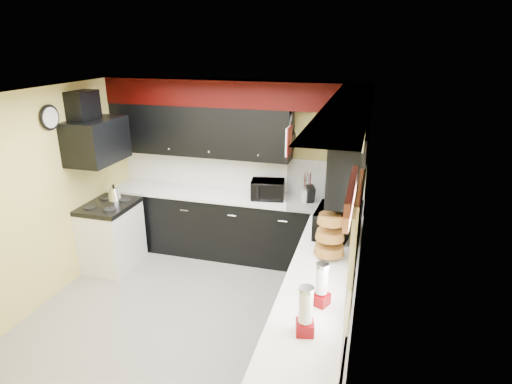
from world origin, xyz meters
TOP-DOWN VIEW (x-y plane):
  - ground at (0.00, 0.00)m, footprint 3.60×3.60m
  - wall_back at (0.00, 1.80)m, footprint 3.60×0.06m
  - wall_right at (1.80, 0.00)m, footprint 0.06×3.60m
  - wall_left at (-1.80, 0.00)m, footprint 0.06×3.60m
  - ceiling at (0.00, 0.00)m, footprint 3.60×3.60m
  - cab_back at (0.00, 1.50)m, footprint 3.60×0.60m
  - cab_right at (1.50, -0.30)m, footprint 0.60×3.00m
  - counter_back at (0.00, 1.50)m, footprint 3.62×0.64m
  - counter_right at (1.50, -0.30)m, footprint 0.64×3.02m
  - splash_back at (0.00, 1.79)m, footprint 3.60×0.02m
  - splash_right at (1.79, 0.00)m, footprint 0.02×3.60m
  - upper_back at (-0.50, 1.62)m, footprint 2.60×0.35m
  - upper_right at (1.62, 0.90)m, footprint 0.35×1.80m
  - soffit_back at (0.00, 1.62)m, footprint 3.60×0.36m
  - soffit_right at (1.62, -0.18)m, footprint 0.36×3.24m
  - stove at (-1.50, 0.75)m, footprint 0.60×0.75m
  - cooktop at (-1.50, 0.75)m, footprint 0.62×0.77m
  - hood at (-1.55, 0.75)m, footprint 0.50×0.78m
  - hood_duct at (-1.68, 0.75)m, footprint 0.24×0.40m
  - window at (1.79, -0.90)m, footprint 0.03×0.86m
  - valance at (1.73, -0.90)m, footprint 0.04×0.88m
  - pan_top at (0.82, 1.55)m, footprint 0.03×0.22m
  - pan_mid at (0.82, 1.42)m, footprint 0.03×0.28m
  - pan_low at (0.82, 1.68)m, footprint 0.03×0.24m
  - cut_board at (0.83, 1.30)m, footprint 0.03×0.26m
  - baskets at (1.52, 0.05)m, footprint 0.27×0.27m
  - clock at (-1.77, 0.25)m, footprint 0.03×0.30m
  - deco_plate at (1.77, -0.35)m, footprint 0.03×0.24m
  - toaster_oven at (0.52, 1.48)m, footprint 0.49×0.43m
  - microwave at (1.50, 0.58)m, footprint 0.40×0.57m
  - utensil_crock at (1.06, 1.51)m, footprint 0.17×0.17m
  - knife_block at (1.10, 1.49)m, footprint 0.15×0.18m
  - kettle at (-1.51, 0.93)m, footprint 0.25×0.25m
  - dispenser_a at (1.55, -0.81)m, footprint 0.17×0.17m
  - dispenser_b at (1.49, -1.21)m, footprint 0.16×0.16m

SIDE VIEW (x-z plane):
  - ground at x=0.00m, z-range 0.00..0.00m
  - stove at x=-1.50m, z-range 0.00..0.86m
  - cab_back at x=0.00m, z-range 0.00..0.90m
  - cab_right at x=1.50m, z-range 0.00..0.90m
  - cooktop at x=-1.50m, z-range 0.86..0.92m
  - counter_back at x=0.00m, z-range 0.90..0.94m
  - counter_right at x=1.50m, z-range 0.90..0.94m
  - kettle at x=-1.51m, z-range 0.92..1.09m
  - utensil_crock at x=1.06m, z-range 0.94..1.11m
  - knife_block at x=1.10m, z-range 0.94..1.17m
  - toaster_oven at x=0.52m, z-range 0.94..1.20m
  - microwave at x=1.50m, z-range 0.94..1.24m
  - dispenser_a at x=1.55m, z-range 0.94..1.28m
  - dispenser_b at x=1.49m, z-range 0.94..1.30m
  - baskets at x=1.52m, z-range 0.93..1.43m
  - splash_back at x=0.00m, z-range 0.94..1.44m
  - splash_right at x=1.79m, z-range 0.94..1.44m
  - wall_back at x=0.00m, z-range 0.00..2.50m
  - wall_right at x=1.80m, z-range 0.00..2.50m
  - wall_left at x=-1.80m, z-range 0.00..2.50m
  - window at x=1.79m, z-range 1.07..2.03m
  - pan_low at x=0.82m, z-range 1.51..1.93m
  - pan_mid at x=0.82m, z-range 1.52..1.98m
  - hood at x=-1.55m, z-range 1.50..2.06m
  - upper_back at x=-0.50m, z-range 1.45..2.15m
  - upper_right at x=1.62m, z-range 1.45..2.15m
  - cut_board at x=0.83m, z-range 1.62..1.98m
  - valance at x=1.73m, z-range 1.85..2.05m
  - pan_top at x=0.82m, z-range 1.80..2.20m
  - clock at x=-1.77m, z-range 2.00..2.30m
  - hood_duct at x=-1.68m, z-range 2.00..2.40m
  - deco_plate at x=1.77m, z-range 2.13..2.37m
  - soffit_back at x=0.00m, z-range 2.15..2.50m
  - soffit_right at x=1.62m, z-range 2.15..2.50m
  - ceiling at x=0.00m, z-range 2.47..2.53m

